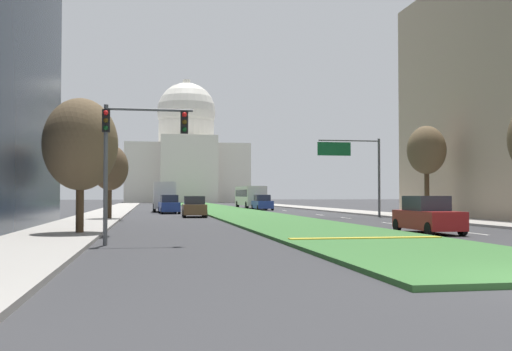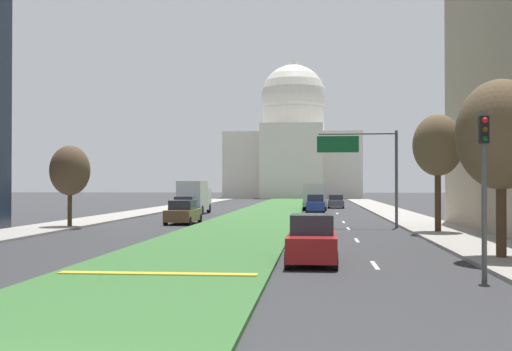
% 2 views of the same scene
% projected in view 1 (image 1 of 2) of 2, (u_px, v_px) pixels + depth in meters
% --- Properties ---
extents(ground_plane, '(292.32, 292.32, 0.00)m').
position_uv_depth(ground_plane, '(216.00, 209.00, 77.31)').
color(ground_plane, '#333335').
extents(grass_median, '(6.92, 119.59, 0.14)m').
position_uv_depth(grass_median, '(222.00, 210.00, 70.77)').
color(grass_median, '#386B33').
rests_on(grass_median, ground_plane).
extents(median_curb_nose, '(6.23, 0.50, 0.04)m').
position_uv_depth(median_curb_nose, '(366.00, 238.00, 23.46)').
color(median_curb_nose, gold).
rests_on(median_curb_nose, grass_median).
extents(lane_dashes_right, '(0.16, 53.26, 0.01)m').
position_uv_depth(lane_dashes_right, '(315.00, 214.00, 56.56)').
color(lane_dashes_right, silver).
rests_on(lane_dashes_right, ground_plane).
extents(sidewalk_left, '(4.00, 119.59, 0.15)m').
position_uv_depth(sidewalk_left, '(110.00, 212.00, 62.05)').
color(sidewalk_left, '#9E9991').
rests_on(sidewalk_left, ground_plane).
extents(sidewalk_right, '(4.00, 119.59, 0.15)m').
position_uv_depth(sidewalk_right, '(341.00, 211.00, 66.42)').
color(sidewalk_right, '#9E9991').
rests_on(sidewalk_right, ground_plane).
extents(capitol_building, '(28.58, 22.04, 29.62)m').
position_uv_depth(capitol_building, '(186.00, 155.00, 142.34)').
color(capitol_building, silver).
rests_on(capitol_building, ground_plane).
extents(traffic_light_near_left, '(3.34, 0.35, 5.20)m').
position_uv_depth(traffic_light_near_left, '(129.00, 143.00, 22.09)').
color(traffic_light_near_left, '#515456').
rests_on(traffic_light_near_left, ground_plane).
extents(overhead_guide_sign, '(5.38, 0.20, 6.50)m').
position_uv_depth(overhead_guide_sign, '(356.00, 161.00, 48.84)').
color(overhead_guide_sign, '#515456').
rests_on(overhead_guide_sign, ground_plane).
extents(street_tree_left_near, '(3.38, 3.38, 6.29)m').
position_uv_depth(street_tree_left_near, '(80.00, 145.00, 27.18)').
color(street_tree_left_near, '#4C3823').
rests_on(street_tree_left_near, ground_plane).
extents(street_tree_left_mid, '(2.64, 2.64, 5.48)m').
position_uv_depth(street_tree_left_mid, '(110.00, 168.00, 43.05)').
color(street_tree_left_mid, '#4C3823').
rests_on(street_tree_left_mid, ground_plane).
extents(street_tree_right_mid, '(2.91, 2.91, 7.04)m').
position_uv_depth(street_tree_right_mid, '(426.00, 151.00, 44.66)').
color(street_tree_right_mid, '#4C3823').
rests_on(street_tree_right_mid, ground_plane).
extents(sedan_lead_stopped, '(1.85, 4.50, 1.81)m').
position_uv_depth(sedan_lead_stopped, '(427.00, 216.00, 28.58)').
color(sedan_lead_stopped, maroon).
rests_on(sedan_lead_stopped, ground_plane).
extents(sedan_midblock, '(2.04, 4.67, 1.75)m').
position_uv_depth(sedan_midblock, '(194.00, 207.00, 49.38)').
color(sedan_midblock, brown).
rests_on(sedan_midblock, ground_plane).
extents(sedan_distant, '(2.08, 4.58, 1.83)m').
position_uv_depth(sedan_distant, '(169.00, 205.00, 58.33)').
color(sedan_distant, navy).
rests_on(sedan_distant, ground_plane).
extents(sedan_far_horizon, '(2.01, 4.31, 1.84)m').
position_uv_depth(sedan_far_horizon, '(262.00, 203.00, 71.23)').
color(sedan_far_horizon, navy).
rests_on(sedan_far_horizon, ground_plane).
extents(sedan_very_far, '(2.14, 4.71, 1.62)m').
position_uv_depth(sedan_very_far, '(264.00, 202.00, 83.72)').
color(sedan_very_far, '#4C5156').
rests_on(sedan_very_far, ground_plane).
extents(box_truck_delivery, '(2.40, 6.40, 3.20)m').
position_uv_depth(box_truck_delivery, '(164.00, 196.00, 64.33)').
color(box_truck_delivery, silver).
rests_on(box_truck_delivery, ground_plane).
extents(city_bus, '(2.62, 11.00, 2.95)m').
position_uv_depth(city_bus, '(250.00, 195.00, 79.51)').
color(city_bus, beige).
rests_on(city_bus, ground_plane).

